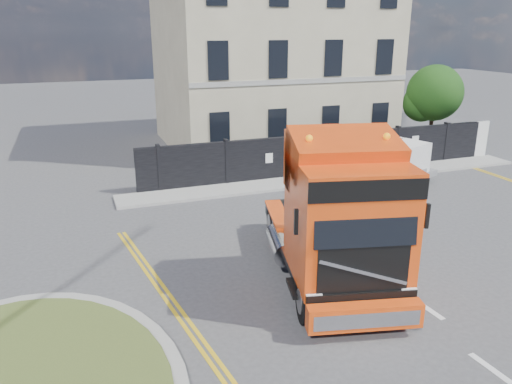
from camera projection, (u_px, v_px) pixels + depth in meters
name	position (u px, v px, depth m)	size (l,w,h in m)	color
ground	(286.00, 277.00, 14.22)	(120.00, 120.00, 0.00)	#424244
hoarding_fence	(336.00, 153.00, 24.08)	(18.80, 0.25, 2.00)	black
georgian_building	(269.00, 46.00, 29.09)	(12.30, 10.30, 12.80)	#BBB395
tree	(431.00, 95.00, 28.78)	(3.20, 3.20, 4.80)	#382619
pavement_far	(334.00, 178.00, 23.39)	(20.00, 1.60, 0.12)	gray
truck	(339.00, 223.00, 13.03)	(4.20, 7.50, 4.24)	black
flatbed_pickup	(389.00, 161.00, 22.02)	(3.57, 5.58, 2.13)	slate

